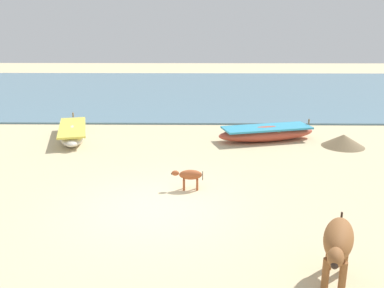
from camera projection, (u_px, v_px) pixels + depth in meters
The scene contains 7 objects.
ground at pixel (155, 208), 9.91m from camera, with size 80.00×80.00×0.00m, color beige.
sea_water at pixel (183, 90), 27.86m from camera, with size 60.00×20.00×0.08m, color slate.
fishing_boat_0 at pixel (73, 132), 15.93m from camera, with size 1.96×3.89×0.69m.
fishing_boat_1 at pixel (267, 133), 15.67m from camera, with size 4.00×2.07×0.75m.
cow_adult_brown at pixel (338, 242), 6.80m from camera, with size 0.93×1.63×1.09m.
calf_near_rust at pixel (189, 175), 10.93m from camera, with size 0.86×0.25×0.56m.
debris_pile_1 at pixel (343, 141), 14.91m from camera, with size 1.54×1.54×0.45m, color #7A6647.
Camera 1 is at (1.03, -9.07, 4.24)m, focal length 38.30 mm.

